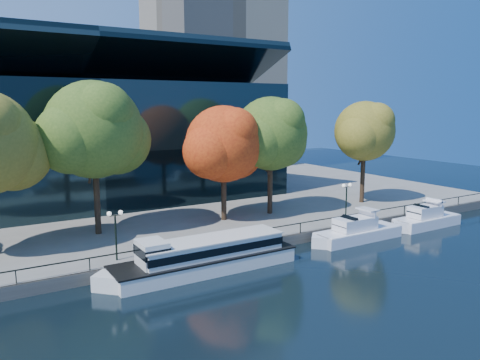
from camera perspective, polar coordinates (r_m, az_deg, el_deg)
ground at (r=38.23m, az=-1.53°, el=-11.10°), size 160.00×160.00×0.00m
promenade at (r=70.96m, az=-16.36°, el=-1.57°), size 90.00×67.08×1.00m
railing at (r=40.33m, az=-3.86°, el=-7.13°), size 88.20×0.08×0.99m
convention_building at (r=64.57m, az=-19.04°, el=4.45°), size 50.00×24.57×21.43m
office_tower at (r=99.54m, az=-3.57°, el=20.59°), size 22.50×22.50×65.90m
tour_boat at (r=37.91m, az=-4.70°, el=-9.14°), size 16.76×3.74×3.18m
cruiser_near at (r=47.51m, az=13.87°, el=-6.10°), size 10.56×2.72×3.06m
cruiser_far at (r=54.95m, az=21.60°, el=-4.40°), size 9.36×2.59×3.06m
tree_2 at (r=45.67m, az=-17.17°, el=5.64°), size 11.36×9.31×14.49m
tree_3 at (r=49.31m, az=-1.81°, el=4.21°), size 10.09×8.28×12.20m
tree_4 at (r=52.39m, az=3.94°, el=5.45°), size 10.25×8.40×13.15m
tree_5 at (r=60.47m, az=15.07°, el=5.62°), size 9.28×7.61×12.72m
lamp_1 at (r=38.20m, az=-14.95°, el=-5.18°), size 1.26×0.36×4.03m
lamp_2 at (r=50.79m, az=12.86°, el=-1.58°), size 1.26×0.36×4.03m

